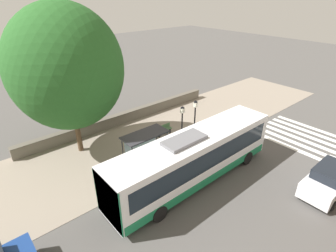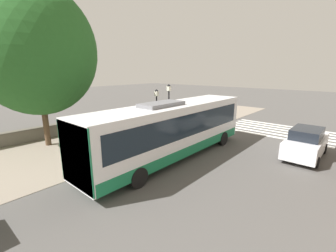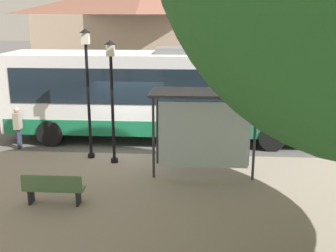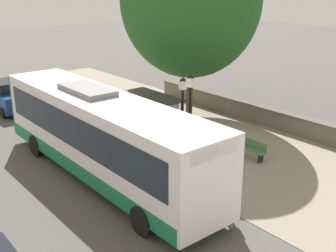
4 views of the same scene
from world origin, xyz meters
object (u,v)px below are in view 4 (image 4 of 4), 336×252
at_px(bus, 101,134).
at_px(street_lamp_near, 190,120).
at_px(pedestrian, 228,194).
at_px(parked_car_behind_bus, 9,96).
at_px(street_lamp_far, 182,117).
at_px(bus_shelter, 153,105).
at_px(bench, 251,148).
at_px(shade_tree, 191,0).

height_order(bus, street_lamp_near, street_lamp_near).
height_order(pedestrian, parked_car_behind_bus, parked_car_behind_bus).
xyz_separation_m(pedestrian, street_lamp_far, (-1.29, -3.80, 1.49)).
bearing_deg(street_lamp_near, bus_shelter, -107.04).
bearing_deg(street_lamp_near, bench, 179.14).
distance_m(bench, shade_tree, 9.39).
bearing_deg(shade_tree, bench, 70.98).
relative_size(pedestrian, shade_tree, 0.14).
bearing_deg(bus, bench, 157.31).
bearing_deg(bus, pedestrian, 106.31).
height_order(street_lamp_near, street_lamp_far, street_lamp_near).
bearing_deg(shade_tree, parked_car_behind_bus, -43.78).
height_order(bus_shelter, shade_tree, shade_tree).
distance_m(bench, street_lamp_near, 4.28).
distance_m(pedestrian, street_lamp_far, 4.28).
bearing_deg(street_lamp_near, parked_car_behind_bus, -82.02).
bearing_deg(pedestrian, street_lamp_near, -106.57).
bearing_deg(parked_car_behind_bus, pedestrian, 93.79).
xyz_separation_m(street_lamp_near, parked_car_behind_bus, (2.01, -14.33, -1.69)).
xyz_separation_m(bus_shelter, shade_tree, (-4.84, -2.80, 4.53)).
height_order(bench, parked_car_behind_bus, parked_car_behind_bus).
height_order(bus_shelter, bench, bus_shelter).
xyz_separation_m(street_lamp_near, street_lamp_far, (-0.42, -0.89, -0.19)).
distance_m(street_lamp_near, parked_car_behind_bus, 14.57).
bearing_deg(bench, bus, -22.69).
xyz_separation_m(street_lamp_far, shade_tree, (-5.60, -5.75, 4.23)).
relative_size(bus_shelter, shade_tree, 0.30).
distance_m(pedestrian, street_lamp_near, 3.47).
bearing_deg(street_lamp_near, pedestrian, 73.43).
distance_m(shade_tree, parked_car_behind_bus, 12.51).
relative_size(street_lamp_far, shade_tree, 0.37).
bearing_deg(bus_shelter, bus, 19.92).
bearing_deg(bench, street_lamp_far, -16.05).
relative_size(pedestrian, street_lamp_near, 0.36).
bearing_deg(street_lamp_near, street_lamp_far, -115.25).
height_order(pedestrian, shade_tree, shade_tree).
xyz_separation_m(shade_tree, parked_car_behind_bus, (8.03, -7.69, -5.73)).
height_order(street_lamp_near, shade_tree, shade_tree).
distance_m(bus, parked_car_behind_bus, 11.86).
bearing_deg(parked_car_behind_bus, bench, 111.69).
height_order(bus, shade_tree, shade_tree).
xyz_separation_m(bus, shade_tree, (-8.48, -4.11, 4.77)).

